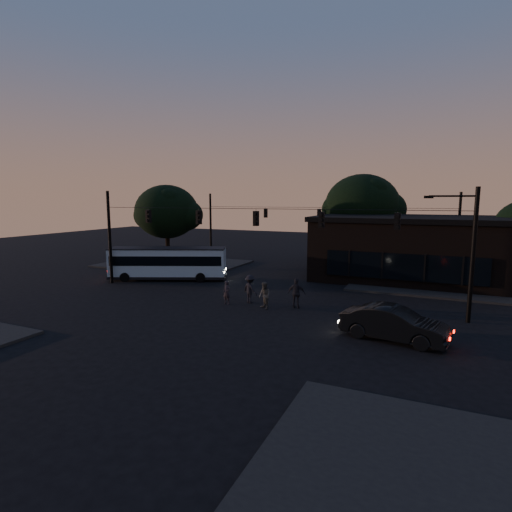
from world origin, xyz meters
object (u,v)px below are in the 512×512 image
at_px(pedestrian_a, 227,293).
at_px(pedestrian_c, 297,293).
at_px(pedestrian_b, 264,295).
at_px(building, 408,248).
at_px(bus, 168,262).
at_px(car, 394,324).
at_px(pedestrian_d, 250,289).

bearing_deg(pedestrian_a, pedestrian_c, 21.05).
bearing_deg(pedestrian_b, pedestrian_c, 68.23).
bearing_deg(pedestrian_c, pedestrian_a, 3.78).
bearing_deg(building, pedestrian_c, -113.64).
height_order(bus, pedestrian_a, bus).
xyz_separation_m(car, pedestrian_d, (-9.40, 3.63, 0.10)).
xyz_separation_m(building, bus, (-18.61, -8.90, -1.16)).
xyz_separation_m(car, pedestrian_c, (-6.17, 3.62, 0.13)).
bearing_deg(pedestrian_b, building, 101.83).
bearing_deg(pedestrian_c, bus, -26.20).
relative_size(building, pedestrian_a, 9.93).
distance_m(building, pedestrian_b, 16.01).
xyz_separation_m(building, pedestrian_a, (-10.18, -14.01, -1.93)).
xyz_separation_m(pedestrian_a, pedestrian_d, (1.24, 0.96, 0.16)).
distance_m(bus, pedestrian_a, 9.89).
distance_m(pedestrian_a, pedestrian_d, 1.58).
height_order(car, pedestrian_b, pedestrian_b).
bearing_deg(car, building, 11.36).
height_order(car, pedestrian_d, pedestrian_d).
distance_m(bus, pedestrian_d, 10.54).
bearing_deg(car, bus, 77.60).
xyz_separation_m(pedestrian_a, pedestrian_b, (2.68, -0.00, 0.07)).
bearing_deg(bus, pedestrian_a, -54.70).
height_order(pedestrian_a, pedestrian_d, pedestrian_d).
xyz_separation_m(bus, pedestrian_a, (8.43, -5.12, -0.77)).
xyz_separation_m(pedestrian_a, pedestrian_c, (4.47, 0.96, 0.18)).
distance_m(pedestrian_b, pedestrian_d, 1.74).
distance_m(car, pedestrian_c, 7.16).
relative_size(building, pedestrian_c, 8.06).
xyz_separation_m(pedestrian_b, pedestrian_d, (-1.44, 0.97, 0.08)).
xyz_separation_m(bus, pedestrian_d, (9.67, -4.15, -0.62)).
bearing_deg(car, pedestrian_b, 81.32).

